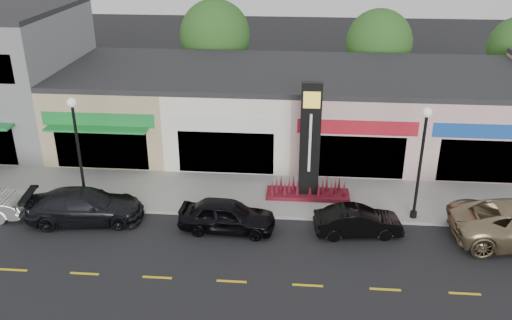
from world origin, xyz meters
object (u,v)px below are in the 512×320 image
object	(u,v)px
car_black_sedan	(227,215)
pylon_sign	(309,158)
lamp_east_near	(422,153)
car_black_conv	(358,221)
lamp_west_near	(77,141)
car_dark_sedan	(85,206)

from	to	relation	value
car_black_sedan	pylon_sign	bearing A→B (deg)	-44.85
lamp_east_near	car_black_conv	distance (m)	4.22
lamp_west_near	car_black_sedan	world-z (taller)	lamp_west_near
lamp_east_near	pylon_sign	world-z (taller)	pylon_sign
lamp_east_near	car_dark_sedan	bearing A→B (deg)	-174.85
lamp_east_near	car_black_sedan	world-z (taller)	lamp_east_near
car_black_conv	lamp_east_near	bearing A→B (deg)	-68.64
lamp_east_near	car_black_sedan	size ratio (longest dim) A/B	1.24
lamp_east_near	pylon_sign	distance (m)	5.42
lamp_west_near	car_black_conv	xyz separation A→B (m)	(13.25, -1.50, -2.83)
lamp_west_near	pylon_sign	xyz separation A→B (m)	(11.00, 1.70, -1.20)
car_black_conv	lamp_west_near	bearing A→B (deg)	76.36
lamp_east_near	pylon_sign	size ratio (longest dim) A/B	0.91
car_dark_sedan	lamp_east_near	bearing A→B (deg)	-92.34
lamp_west_near	car_black_conv	world-z (taller)	lamp_west_near
lamp_east_near	car_black_sedan	bearing A→B (deg)	-169.37
lamp_west_near	car_dark_sedan	bearing A→B (deg)	-68.33
lamp_west_near	pylon_sign	bearing A→B (deg)	8.77
car_dark_sedan	car_black_sedan	xyz separation A→B (m)	(6.76, -0.24, -0.03)
lamp_west_near	car_black_conv	bearing A→B (deg)	-6.45
lamp_east_near	car_black_conv	bearing A→B (deg)	-151.45
pylon_sign	car_black_conv	distance (m)	4.23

